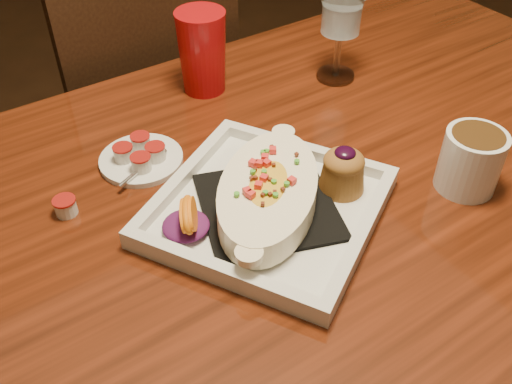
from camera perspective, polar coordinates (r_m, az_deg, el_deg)
table at (r=0.95m, az=4.45°, el=-3.20°), size 1.50×0.90×0.75m
chair_far at (r=1.47m, az=-11.08°, el=7.12°), size 0.42×0.42×0.93m
plate at (r=0.80m, az=1.70°, el=-0.53°), size 0.40×0.40×0.08m
coffee_mug at (r=0.89m, az=20.80°, el=3.23°), size 0.12×0.09×0.09m
goblet at (r=1.08m, az=8.55°, el=17.13°), size 0.09×0.09×0.18m
saucer at (r=0.92m, az=-11.45°, el=3.39°), size 0.13×0.13×0.09m
creamer_loose at (r=0.86m, az=-18.52°, el=-1.36°), size 0.03×0.03×0.03m
red_tumbler at (r=1.06m, az=-5.39°, el=13.75°), size 0.09×0.09×0.15m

